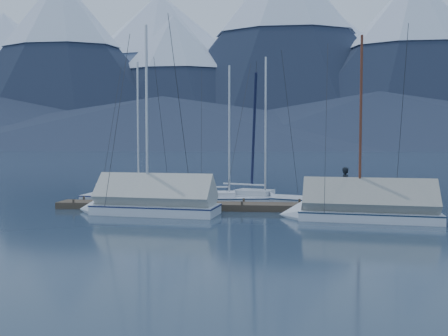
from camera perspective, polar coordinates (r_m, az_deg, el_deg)
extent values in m
plane|color=#172434|center=(23.23, -0.52, -5.69)|extent=(1000.00, 1000.00, 0.00)
cone|color=#475675|center=(518.48, -24.85, 9.54)|extent=(308.00, 308.00, 130.00)
cone|color=silver|center=(524.39, -24.94, 13.68)|extent=(133.24, 133.24, 54.60)
cone|color=#475675|center=(481.65, -7.75, 11.51)|extent=(352.00, 352.00, 150.00)
cone|color=silver|center=(490.11, -7.78, 16.60)|extent=(152.28, 152.28, 63.00)
cone|color=#475675|center=(459.19, 10.82, 11.27)|extent=(330.00, 330.00, 140.00)
cone|color=silver|center=(466.92, 10.87, 16.27)|extent=(142.76, 142.76, 58.80)
cone|color=#192133|center=(343.51, -19.04, 11.88)|extent=(190.00, 190.00, 115.00)
cone|color=silver|center=(350.43, -19.14, 17.35)|extent=(82.19, 82.19, 48.30)
cone|color=#192133|center=(327.56, -6.06, 10.26)|extent=(171.00, 171.00, 90.00)
cone|color=silver|center=(331.98, -6.08, 14.82)|extent=(73.97, 73.97, 37.80)
cone|color=#192133|center=(338.99, 7.36, 13.86)|extent=(228.00, 228.00, 135.00)
cone|color=#192133|center=(328.85, 21.81, 11.80)|extent=(190.00, 190.00, 110.00)
cone|color=silver|center=(335.45, 21.93, 17.27)|extent=(82.19, 82.19, 46.20)
cone|color=#192133|center=(270.41, -7.43, 5.41)|extent=(416.00, 416.00, 30.00)
cone|color=#192133|center=(274.18, 18.16, 5.46)|extent=(390.00, 390.00, 32.00)
cube|color=#382D23|center=(25.17, 0.00, -4.62)|extent=(18.00, 1.50, 0.34)
cube|color=black|center=(26.50, -13.06, -4.79)|extent=(3.00, 1.30, 0.30)
cube|color=black|center=(25.20, 0.00, -5.12)|extent=(3.00, 1.30, 0.30)
cube|color=black|center=(25.29, 13.70, -5.17)|extent=(3.00, 1.30, 0.30)
cylinder|color=#382D23|center=(27.81, -16.50, -3.64)|extent=(0.12, 0.12, 0.35)
cylinder|color=#382D23|center=(26.53, -17.66, -3.98)|extent=(0.12, 0.12, 0.35)
cylinder|color=#382D23|center=(26.81, -10.55, -3.82)|extent=(0.12, 0.12, 0.35)
cylinder|color=#382D23|center=(25.48, -11.45, -4.18)|extent=(0.12, 0.12, 0.35)
cylinder|color=#382D23|center=(26.11, -4.22, -3.95)|extent=(0.12, 0.12, 0.35)
cylinder|color=#382D23|center=(24.75, -4.79, -4.34)|extent=(0.12, 0.12, 0.35)
cylinder|color=#382D23|center=(25.76, 2.38, -4.04)|extent=(0.12, 0.12, 0.35)
cylinder|color=#382D23|center=(24.37, 2.17, -4.45)|extent=(0.12, 0.12, 0.35)
cylinder|color=#382D23|center=(25.74, 9.08, -4.08)|extent=(0.12, 0.12, 0.35)
cylinder|color=#382D23|center=(24.36, 9.25, -4.49)|extent=(0.12, 0.12, 0.35)
cylinder|color=#382D23|center=(26.08, 15.69, -4.07)|extent=(0.12, 0.12, 0.35)
cylinder|color=#382D23|center=(24.71, 16.24, -4.46)|extent=(0.12, 0.12, 0.35)
cube|color=silver|center=(28.92, -10.96, -3.79)|extent=(5.99, 2.31, 0.65)
cube|color=silver|center=(28.96, -10.95, -4.36)|extent=(5.06, 1.37, 0.29)
cube|color=navy|center=(28.89, -10.96, -3.24)|extent=(6.05, 2.33, 0.06)
cone|color=silver|center=(27.93, -4.42, -3.98)|extent=(1.19, 1.94, 1.88)
cube|color=silver|center=(28.97, -11.51, -2.84)|extent=(2.14, 1.49, 0.29)
cylinder|color=#B2B7BF|center=(28.60, -10.30, 4.67)|extent=(0.12, 0.12, 7.84)
cylinder|color=#B2B7BF|center=(29.18, -12.78, -1.94)|extent=(2.65, 0.24, 0.09)
cylinder|color=#26262B|center=(28.14, -7.47, 4.72)|extent=(0.20, 2.96, 7.85)
cube|color=silver|center=(27.46, -0.14, -4.10)|extent=(5.84, 2.63, 0.62)
cube|color=silver|center=(27.49, -0.14, -4.69)|extent=(4.89, 1.68, 0.28)
cube|color=#172B46|center=(27.42, -0.14, -3.56)|extent=(5.90, 2.66, 0.06)
cone|color=silver|center=(27.74, 6.58, -4.05)|extent=(1.27, 1.93, 1.80)
cube|color=silver|center=(27.40, -0.73, -3.17)|extent=(2.14, 1.57, 0.28)
cylinder|color=#B2B7BF|center=(27.27, 0.65, 4.42)|extent=(0.11, 0.11, 7.52)
cylinder|color=#B2B7BF|center=(27.35, -2.11, -2.29)|extent=(2.53, 0.43, 0.08)
cylinder|color=#26262B|center=(27.37, 3.61, 4.41)|extent=(0.41, 2.82, 7.53)
cube|color=#B8BDC5|center=(28.04, 4.22, -3.95)|extent=(6.34, 4.05, 0.66)
cube|color=#B8BDC5|center=(28.08, 4.22, -4.56)|extent=(5.17, 2.88, 0.30)
cube|color=navy|center=(28.01, 4.22, -3.37)|extent=(6.40, 4.09, 0.06)
cone|color=#B8BDC5|center=(26.89, 11.04, -4.29)|extent=(1.73, 2.20, 1.93)
cube|color=#B8BDC5|center=(28.11, 3.66, -2.94)|extent=(2.47, 2.07, 0.30)
cylinder|color=#B2B7BF|center=(27.70, 5.02, 4.97)|extent=(0.12, 0.12, 8.03)
cylinder|color=#B2B7BF|center=(28.35, 2.36, -1.97)|extent=(2.56, 1.07, 0.09)
cylinder|color=#26262B|center=(27.16, 7.97, 4.99)|extent=(1.12, 2.84, 8.04)
cube|color=silver|center=(22.70, 16.96, -5.72)|extent=(6.38, 2.97, 0.65)
cube|color=silver|center=(22.74, 16.95, -6.46)|extent=(5.33, 1.88, 0.30)
cube|color=#152841|center=(22.66, 16.97, -5.02)|extent=(6.44, 3.00, 0.06)
cone|color=silver|center=(22.76, 8.05, -5.59)|extent=(1.36, 2.22, 2.09)
cylinder|color=#592819|center=(22.44, 16.12, 5.18)|extent=(0.12, 0.12, 7.92)
cylinder|color=#592819|center=(22.66, 19.50, -3.42)|extent=(2.75, 0.45, 0.09)
cylinder|color=#26262B|center=(22.43, 12.18, 5.23)|extent=(0.43, 3.07, 7.93)
cube|color=gray|center=(22.60, 16.99, -3.90)|extent=(6.08, 2.97, 2.22)
cube|color=silver|center=(23.75, -8.19, -5.20)|extent=(6.36, 2.93, 0.72)
cube|color=silver|center=(23.80, -8.19, -5.99)|extent=(5.32, 1.83, 0.33)
cube|color=#18214A|center=(23.71, -8.20, -4.47)|extent=(6.42, 2.95, 0.07)
cone|color=silver|center=(25.25, -15.78, -4.80)|extent=(1.45, 2.24, 2.10)
cylinder|color=#B2B7BF|center=(23.71, -9.27, 6.27)|extent=(0.13, 0.13, 8.77)
cylinder|color=#B2B7BF|center=(23.25, -5.69, -2.83)|extent=(2.75, 0.44, 0.10)
cylinder|color=#26262B|center=(24.33, -12.64, 6.15)|extent=(0.40, 3.07, 8.77)
cube|color=#A7A69C|center=(23.65, -8.21, -3.28)|extent=(6.06, 2.93, 2.23)
imported|color=black|center=(25.59, 14.45, -2.04)|extent=(0.57, 0.77, 1.92)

